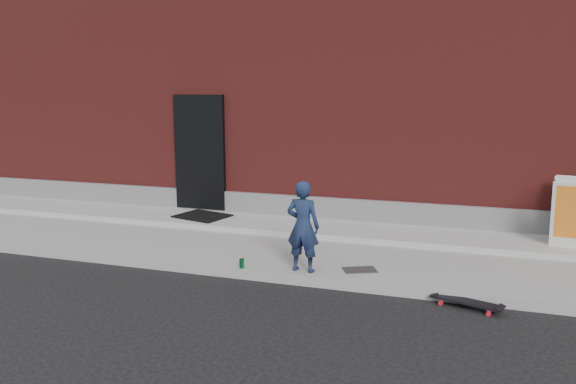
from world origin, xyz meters
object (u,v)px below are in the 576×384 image
at_px(skateboard, 467,302).
at_px(soda_can, 242,263).
at_px(pizza_sign, 575,213).
at_px(child, 303,226).

relative_size(skateboard, soda_can, 6.45).
bearing_deg(soda_can, pizza_sign, 26.36).
xyz_separation_m(pizza_sign, soda_can, (-4.56, -2.26, -0.57)).
bearing_deg(soda_can, skateboard, -3.20).
bearing_deg(soda_can, child, 9.96).
bearing_deg(child, soda_can, 13.02).
distance_m(child, pizza_sign, 4.26).
relative_size(child, pizza_sign, 1.19).
xyz_separation_m(skateboard, pizza_sign, (1.52, 2.43, 0.71)).
bearing_deg(pizza_sign, skateboard, -121.96).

